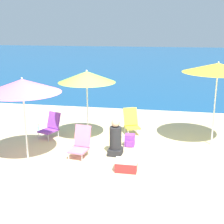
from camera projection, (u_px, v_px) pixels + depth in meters
ground_plane at (107, 160)px, 7.59m from camera, size 60.00×60.00×0.00m
sea_water at (157, 59)px, 31.25m from camera, size 60.00×40.00×0.01m
beach_umbrella_yellow at (218, 68)px, 8.03m from camera, size 1.83×1.83×2.28m
beach_umbrella_pink at (22, 86)px, 7.14m from camera, size 1.79×1.79×2.03m
beach_umbrella_lime at (87, 77)px, 8.39m from camera, size 1.56×1.56×2.03m
beach_chair_purple at (51, 126)px, 9.11m from camera, size 0.60×0.71×0.72m
beach_chair_pink at (81, 143)px, 7.77m from camera, size 0.50×0.64×0.76m
beach_chair_yellow at (131, 121)px, 9.40m from camera, size 0.59×0.64×0.77m
person_seated_near at (116, 140)px, 7.83m from camera, size 0.36×0.42×0.94m
backpack_purple at (130, 140)px, 8.45m from camera, size 0.26×0.26×0.33m
water_bottle at (38, 129)px, 9.64m from camera, size 0.07×0.07×0.23m
cooler_box at (126, 165)px, 6.98m from camera, size 0.49×0.30×0.28m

